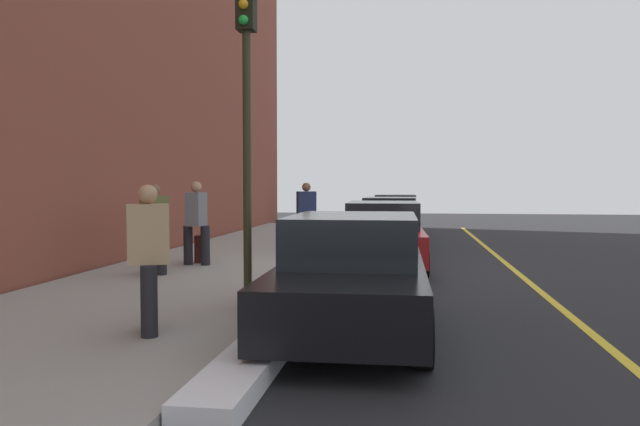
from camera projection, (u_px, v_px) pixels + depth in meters
The scene contains 14 objects.
ground_plane at pixel (370, 269), 13.87m from camera, with size 56.00×56.00×0.00m, color black.
sidewalk at pixel (229, 263), 14.35m from camera, with size 28.00×4.60×0.15m, color gray.
lane_stripe_centre at pixel (517, 272), 13.41m from camera, with size 28.00×0.14×0.01m, color gold.
snow_bank_curb at pixel (300, 307), 9.00m from camera, with size 8.82×0.56×0.22m, color white.
parked_car_maroon at pixel (396, 213), 24.81m from camera, with size 4.34×1.94×1.51m.
parked_car_charcoal at pixel (390, 221), 19.40m from camera, with size 4.45×1.96×1.51m.
parked_car_red at pixel (383, 235), 14.13m from camera, with size 4.79×2.02×1.51m.
parked_car_black at pixel (353, 274), 7.89m from camera, with size 4.53×1.96×1.51m.
pedestrian_navy_coat at pixel (306, 214), 16.59m from camera, with size 0.57×0.57×1.82m.
pedestrian_olive_coat at pixel (155, 226), 12.05m from camera, with size 0.56×0.55×1.77m.
pedestrian_tan_coat at pixel (148, 254), 7.23m from camera, with size 0.55×0.56×1.76m.
pedestrian_grey_coat at pixel (196, 221), 13.44m from camera, with size 0.51×0.60×1.83m.
traffic_light_pole at pixel (246, 89), 8.89m from camera, with size 0.35×0.26×4.68m.
rolling_suitcase at pixel (202, 249), 13.91m from camera, with size 0.34×0.22×0.98m.
Camera 1 is at (13.82, 0.89, 1.90)m, focal length 34.48 mm.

